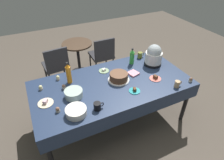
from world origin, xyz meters
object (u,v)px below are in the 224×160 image
Objects in this scene: slow_cooker at (154,56)px; soda_bottle_lime_soda at (132,57)px; dessert_plate_cream at (46,102)px; cupcake_berry at (41,88)px; cupcake_lemon at (191,80)px; cupcake_cocoa at (58,78)px; cupcake_rose at (64,87)px; dessert_plate_coral at (155,78)px; coffee_mug_black at (97,106)px; ceramic_snack_bowl at (76,111)px; dessert_plate_sage at (104,71)px; soda_bottle_orange_juice at (69,73)px; dessert_plate_teal at (135,90)px; cupcake_mint at (58,110)px; coffee_mug_olive at (140,55)px; maroon_chair_left at (56,64)px; glass_salad_bowl at (74,93)px; potluck_table at (112,86)px; frosted_layer_cake at (119,77)px; maroon_chair_right at (102,54)px; round_cafe_table at (78,53)px; coffee_mug_tan at (177,84)px.

slow_cooker is 0.34m from soda_bottle_lime_soda.
cupcake_berry is at bearing 91.47° from dessert_plate_cream.
soda_bottle_lime_soda is (-0.50, 0.78, 0.09)m from cupcake_lemon.
cupcake_berry and cupcake_cocoa have the same top height.
dessert_plate_cream is at bearing -145.76° from cupcake_rose.
cupcake_berry reaches higher than dessert_plate_coral.
coffee_mug_black is at bearing 177.56° from cupcake_lemon.
coffee_mug_black is at bearing -70.09° from cupcake_cocoa.
ceramic_snack_bowl is at bearing -159.79° from slow_cooker.
dessert_plate_coral is 0.77m from dessert_plate_sage.
dessert_plate_teal is at bearing -38.10° from soda_bottle_orange_juice.
cupcake_mint is 0.25× the size of soda_bottle_lime_soda.
cupcake_rose is 0.61m from coffee_mug_black.
coffee_mug_olive is at bearing 15.75° from dessert_plate_cream.
maroon_chair_left reaches higher than dessert_plate_sage.
dessert_plate_sage is 0.94m from cupcake_berry.
glass_salad_bowl is 1.39m from coffee_mug_olive.
coffee_mug_olive is (0.74, 0.44, 0.11)m from potluck_table.
soda_bottle_orange_juice is at bearing -176.38° from soda_bottle_lime_soda.
soda_bottle_lime_soda reaches higher than frosted_layer_cake.
frosted_layer_cake is 1.34m from maroon_chair_right.
soda_bottle_orange_juice is 2.48× the size of coffee_mug_black.
cupcake_lemon is at bearing -12.45° from dessert_plate_cream.
cupcake_rose is (-1.24, 0.34, 0.02)m from dessert_plate_coral.
round_cafe_table is (-0.85, 1.35, -0.41)m from slow_cooker.
dessert_plate_cream is 0.30m from cupcake_berry.
potluck_table is at bearing -67.12° from maroon_chair_left.
ceramic_snack_bowl is 1.98m from round_cafe_table.
maroon_chair_left is at bearing 74.42° from dessert_plate_cream.
coffee_mug_tan is at bearing -36.62° from frosted_layer_cake.
dessert_plate_cream is (-0.93, -0.35, 0.00)m from dessert_plate_sage.
dessert_plate_cream reaches higher than dessert_plate_sage.
soda_bottle_orange_juice is at bearing 152.76° from potluck_table.
glass_salad_bowl reaches higher than dessert_plate_sage.
maroon_chair_right reaches higher than cupcake_berry.
cupcake_berry reaches higher than potluck_table.
cupcake_lemon is (1.01, -0.45, 0.09)m from potluck_table.
frosted_layer_cake is at bearing 39.92° from coffee_mug_black.
dessert_plate_sage is 1.08m from coffee_mug_tan.
frosted_layer_cake is at bearing -26.37° from cupcake_cocoa.
potluck_table is 1.11m from cupcake_lemon.
dessert_plate_teal is 1.17× the size of coffee_mug_black.
maroon_chair_left reaches higher than cupcake_lemon.
ceramic_snack_bowl is 1.63× the size of dessert_plate_teal.
soda_bottle_lime_soda reaches higher than coffee_mug_tan.
soda_bottle_orange_juice is 2.84× the size of coffee_mug_tan.
soda_bottle_orange_juice reaches higher than cupcake_cocoa.
frosted_layer_cake is at bearing -13.91° from cupcake_berry.
slow_cooker is at bearing 13.89° from cupcake_mint.
coffee_mug_black reaches higher than dessert_plate_coral.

